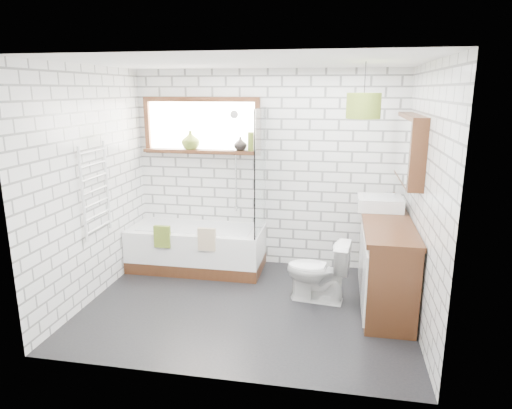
% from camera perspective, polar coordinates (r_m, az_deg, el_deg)
% --- Properties ---
extents(floor, '(3.40, 2.60, 0.01)m').
position_cam_1_polar(floor, '(5.01, -1.11, -12.54)').
color(floor, black).
rests_on(floor, ground).
extents(ceiling, '(3.40, 2.60, 0.01)m').
position_cam_1_polar(ceiling, '(4.49, -1.27, 17.45)').
color(ceiling, white).
rests_on(ceiling, ground).
extents(wall_back, '(3.40, 0.01, 2.50)m').
position_cam_1_polar(wall_back, '(5.85, 1.41, 4.34)').
color(wall_back, white).
rests_on(wall_back, ground).
extents(wall_front, '(3.40, 0.01, 2.50)m').
position_cam_1_polar(wall_front, '(3.36, -5.71, -3.16)').
color(wall_front, white).
rests_on(wall_front, ground).
extents(wall_left, '(0.01, 2.60, 2.50)m').
position_cam_1_polar(wall_left, '(5.20, -19.92, 2.26)').
color(wall_left, white).
rests_on(wall_left, ground).
extents(wall_right, '(0.01, 2.60, 2.50)m').
position_cam_1_polar(wall_right, '(4.57, 20.26, 0.66)').
color(wall_right, white).
rests_on(wall_right, ground).
extents(window, '(1.52, 0.16, 0.68)m').
position_cam_1_polar(window, '(5.93, -6.88, 9.74)').
color(window, '#361C0F').
rests_on(window, wall_back).
extents(towel_radiator, '(0.06, 0.52, 1.00)m').
position_cam_1_polar(towel_radiator, '(5.19, -19.44, 1.71)').
color(towel_radiator, white).
rests_on(towel_radiator, wall_left).
extents(mirror_cabinet, '(0.16, 1.20, 0.70)m').
position_cam_1_polar(mirror_cabinet, '(5.07, 18.61, 6.66)').
color(mirror_cabinet, '#361C0F').
rests_on(mirror_cabinet, wall_right).
extents(shower_riser, '(0.02, 0.02, 1.30)m').
position_cam_1_polar(shower_riser, '(5.86, -2.53, 5.35)').
color(shower_riser, silver).
rests_on(shower_riser, wall_back).
extents(bathtub, '(1.68, 0.74, 0.55)m').
position_cam_1_polar(bathtub, '(5.94, -7.38, -5.39)').
color(bathtub, white).
rests_on(bathtub, floor).
extents(shower_screen, '(0.02, 0.72, 1.50)m').
position_cam_1_polar(shower_screen, '(5.48, 0.52, 4.15)').
color(shower_screen, white).
rests_on(shower_screen, bathtub).
extents(towel_green, '(0.20, 0.05, 0.27)m').
position_cam_1_polar(towel_green, '(5.63, -11.63, -3.96)').
color(towel_green, '#5E7322').
rests_on(towel_green, bathtub).
extents(towel_beige, '(0.21, 0.05, 0.27)m').
position_cam_1_polar(towel_beige, '(5.45, -6.17, -4.35)').
color(towel_beige, tan).
rests_on(towel_beige, bathtub).
extents(vanity, '(0.51, 1.59, 0.91)m').
position_cam_1_polar(vanity, '(5.10, 15.93, -6.97)').
color(vanity, '#361C0F').
rests_on(vanity, floor).
extents(basin, '(0.50, 0.44, 0.15)m').
position_cam_1_polar(basin, '(5.42, 15.23, 0.17)').
color(basin, white).
rests_on(basin, vanity).
extents(tap, '(0.03, 0.03, 0.15)m').
position_cam_1_polar(tap, '(5.42, 16.94, 0.65)').
color(tap, silver).
rests_on(tap, vanity).
extents(toilet, '(0.46, 0.71, 0.69)m').
position_cam_1_polar(toilet, '(5.03, 7.69, -8.21)').
color(toilet, white).
rests_on(toilet, floor).
extents(vase_olive, '(0.24, 0.24, 0.24)m').
position_cam_1_polar(vase_olive, '(5.96, -8.19, 7.79)').
color(vase_olive, olive).
rests_on(vase_olive, window).
extents(vase_dark, '(0.21, 0.21, 0.17)m').
position_cam_1_polar(vase_dark, '(5.79, -1.97, 7.40)').
color(vase_dark, black).
rests_on(vase_dark, window).
extents(bottle, '(0.08, 0.08, 0.23)m').
position_cam_1_polar(bottle, '(5.76, -0.67, 7.68)').
color(bottle, olive).
rests_on(bottle, window).
extents(pendant, '(0.32, 0.32, 0.24)m').
position_cam_1_polar(pendant, '(4.51, 13.30, 11.93)').
color(pendant, '#5E7322').
rests_on(pendant, ceiling).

